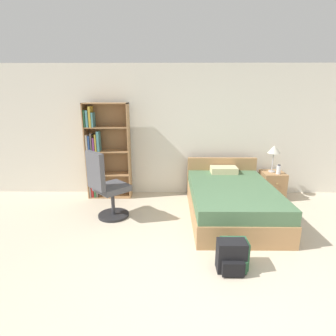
{
  "coord_description": "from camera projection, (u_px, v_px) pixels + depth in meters",
  "views": [
    {
      "loc": [
        -0.62,
        -2.09,
        2.01
      ],
      "look_at": [
        -0.65,
        1.98,
        0.88
      ],
      "focal_mm": 28.0,
      "sensor_mm": 36.0,
      "label": 1
    }
  ],
  "objects": [
    {
      "name": "ground_plane",
      "position": [
        233.0,
        310.0,
        2.54
      ],
      "size": [
        14.0,
        14.0,
        0.0
      ],
      "primitive_type": "plane",
      "color": "beige"
    },
    {
      "name": "wall_back",
      "position": [
        201.0,
        132.0,
        5.31
      ],
      "size": [
        9.0,
        0.06,
        2.6
      ],
      "color": "silver",
      "rests_on": "ground_plane"
    },
    {
      "name": "bookshelf",
      "position": [
        103.0,
        152.0,
        5.17
      ],
      "size": [
        0.85,
        0.29,
        1.88
      ],
      "color": "#AD7F51",
      "rests_on": "ground_plane"
    },
    {
      "name": "bed",
      "position": [
        231.0,
        200.0,
        4.47
      ],
      "size": [
        1.37,
        2.04,
        0.81
      ],
      "color": "#AD7F51",
      "rests_on": "ground_plane"
    },
    {
      "name": "office_chair",
      "position": [
        106.0,
        188.0,
        4.3
      ],
      "size": [
        0.72,
        0.72,
        1.17
      ],
      "color": "#232326",
      "rests_on": "ground_plane"
    },
    {
      "name": "nightstand",
      "position": [
        272.0,
        185.0,
        5.25
      ],
      "size": [
        0.43,
        0.46,
        0.54
      ],
      "color": "#AD7F51",
      "rests_on": "ground_plane"
    },
    {
      "name": "table_lamp",
      "position": [
        274.0,
        150.0,
        5.09
      ],
      "size": [
        0.24,
        0.24,
        0.53
      ],
      "color": "#B2B2B7",
      "rests_on": "nightstand"
    },
    {
      "name": "water_bottle",
      "position": [
        279.0,
        170.0,
        5.04
      ],
      "size": [
        0.08,
        0.08,
        0.19
      ],
      "color": "silver",
      "rests_on": "nightstand"
    },
    {
      "name": "backpack_black",
      "position": [
        231.0,
        257.0,
        3.07
      ],
      "size": [
        0.33,
        0.26,
        0.38
      ],
      "color": "black",
      "rests_on": "ground_plane"
    },
    {
      "name": "backpack_green",
      "position": [
        234.0,
        255.0,
        3.14
      ],
      "size": [
        0.32,
        0.3,
        0.35
      ],
      "color": "#2D603D",
      "rests_on": "ground_plane"
    }
  ]
}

